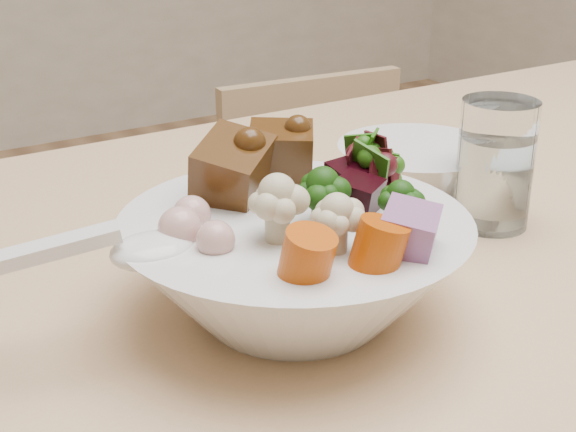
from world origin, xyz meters
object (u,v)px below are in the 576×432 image
at_px(chair_far, 337,274).
at_px(water_glass, 494,169).
at_px(side_bowl, 416,171).
at_px(food_bowl, 296,258).

xyz_separation_m(chair_far, water_glass, (-0.27, -0.59, 0.43)).
bearing_deg(chair_far, side_bowl, -114.64).
height_order(chair_far, food_bowl, food_bowl).
bearing_deg(chair_far, food_bowl, -124.10).
xyz_separation_m(water_glass, side_bowl, (-0.01, 0.09, -0.03)).
bearing_deg(side_bowl, food_bowl, -150.48).
relative_size(food_bowl, water_glass, 2.16).
distance_m(food_bowl, water_glass, 0.24).
bearing_deg(side_bowl, water_glass, -83.11).
bearing_deg(food_bowl, water_glass, 8.80).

